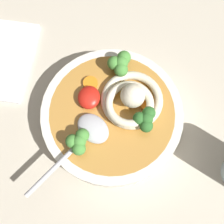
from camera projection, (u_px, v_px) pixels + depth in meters
table_slab at (97, 112)px, 55.72cm from camera, size 96.65×96.65×4.35cm
soup_bowl at (112, 116)px, 50.58cm from camera, size 24.93×24.93×4.81cm
noodle_pile at (131, 102)px, 47.37cm from camera, size 11.88×11.65×4.78cm
soup_spoon at (88, 134)px, 46.31cm from camera, size 15.20×13.86×1.60cm
chili_sauce_dollop at (89, 99)px, 48.08cm from camera, size 4.32×3.89×1.94cm
broccoli_floret_right at (78, 142)px, 44.52cm from camera, size 4.40×3.79×3.48cm
broccoli_floret_far at (120, 63)px, 48.67cm from camera, size 4.78×4.11×3.78cm
broccoli_floret_front at (145, 119)px, 45.70cm from camera, size 4.40×3.78×3.48cm
carrot_slice_extra_b at (147, 104)px, 48.45cm from camera, size 2.48×2.48×0.73cm
carrot_slice_extra_a at (90, 83)px, 49.76cm from camera, size 2.62×2.62×0.59cm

